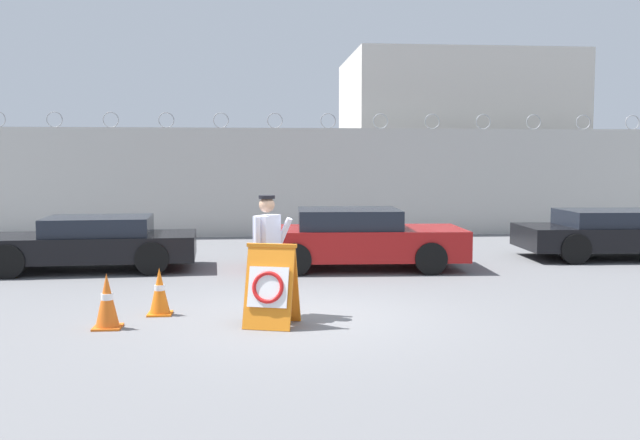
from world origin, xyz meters
The scene contains 10 objects.
ground_plane centered at (0.00, 0.00, 0.00)m, with size 90.00×90.00×0.00m, color slate.
perimeter_wall centered at (0.00, 11.15, 1.63)m, with size 36.00×0.30×3.71m.
building_block centered at (6.87, 16.12, 3.05)m, with size 7.94×6.21×6.09m.
barricade_sign centered at (-0.42, -0.54, 0.57)m, with size 0.84×0.85×1.16m.
security_guard centered at (-0.46, 0.09, 1.01)m, with size 0.61×0.58×1.79m.
traffic_cone_near centered at (-2.67, -0.47, 0.38)m, with size 0.38×0.38×0.77m.
traffic_cone_mid centered at (-2.06, 0.34, 0.35)m, with size 0.36×0.36×0.71m.
parked_car_front_coupe centered at (-4.06, 4.84, 0.58)m, with size 4.52×2.14×1.12m.
parked_car_rear_sedan centered at (1.52, 4.56, 0.64)m, with size 4.48×2.18×1.27m.
parked_car_far_side centered at (7.86, 5.55, 0.59)m, with size 4.72×2.17×1.14m.
Camera 1 is at (-0.65, -10.34, 2.32)m, focal length 40.00 mm.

